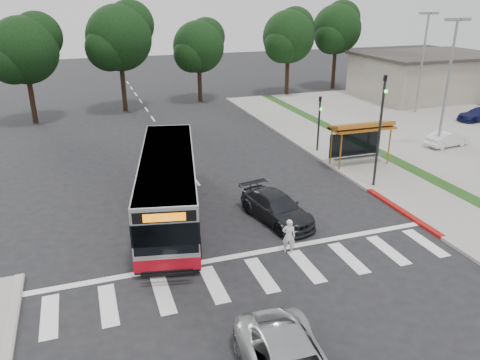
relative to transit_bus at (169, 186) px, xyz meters
name	(u,v)px	position (x,y,z in m)	size (l,w,h in m)	color
ground	(225,222)	(2.38, -1.83, -1.55)	(140.00, 140.00, 0.00)	black
sidewalk_east	(338,151)	(13.38, 6.17, -1.49)	(4.00, 40.00, 0.12)	gray
curb_east	(313,154)	(11.38, 6.17, -1.48)	(0.30, 40.00, 0.15)	#9E9991
curb_east_red	(402,211)	(11.38, -3.83, -1.48)	(0.32, 6.00, 0.15)	maroon
parking_lot	(452,130)	(25.38, 8.17, -1.50)	(18.00, 36.00, 0.10)	gray
commercial_building	(427,77)	(32.38, 20.17, 0.65)	(14.00, 10.00, 4.40)	#ABA08F
building_roof_cap	(431,55)	(32.38, 20.17, 3.00)	(14.60, 10.60, 0.30)	#383330
crosswalk_ladder	(262,275)	(2.38, -6.83, -1.55)	(18.00, 2.60, 0.01)	silver
bus_shelter	(361,131)	(13.18, 3.27, 0.80)	(4.20, 1.60, 2.86)	#A6601B
traffic_signal_ne_tall	(380,123)	(11.98, -0.34, 2.32)	(0.18, 0.37, 6.50)	black
traffic_signal_ne_short	(319,118)	(11.98, 6.66, 0.92)	(0.18, 0.37, 4.00)	black
lot_light_front	(450,67)	(20.38, 4.17, 4.35)	(1.90, 0.35, 9.01)	gray
lot_light_mid	(424,49)	(26.38, 14.17, 4.35)	(1.90, 0.35, 9.01)	gray
tree_ne_a	(289,36)	(18.45, 26.23, 4.84)	(6.16, 5.74, 9.30)	black
tree_ne_b	(337,28)	(25.45, 28.23, 5.37)	(6.16, 5.74, 10.02)	black
tree_north_a	(120,37)	(0.46, 24.24, 5.37)	(6.60, 6.15, 10.17)	black
tree_north_b	(199,46)	(8.45, 26.23, 4.11)	(5.72, 5.33, 8.43)	black
tree_north_c	(25,49)	(-7.55, 22.23, 4.74)	(6.16, 5.74, 9.30)	black
transit_bus	(169,186)	(0.00, 0.00, 0.00)	(2.61, 12.02, 3.11)	#A9ACAE
pedestrian	(289,236)	(4.13, -5.55, -0.76)	(0.58, 0.38, 1.59)	silver
dark_sedan	(277,208)	(4.88, -2.47, -0.87)	(1.92, 4.71, 1.37)	black
parked_car_1	(447,139)	(21.48, 4.48, -0.89)	(1.20, 3.44, 1.13)	white
parked_car_3	(480,114)	(29.58, 9.59, -0.86)	(1.66, 4.08, 1.18)	#16194F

